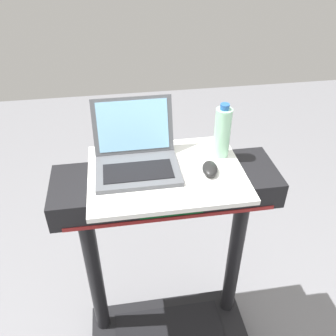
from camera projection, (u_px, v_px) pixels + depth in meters
The scene contains 4 objects.
desk_board at pixel (166, 173), 1.41m from camera, with size 0.60×0.45×0.02m, color white.
laptop at pixel (136, 155), 1.41m from camera, with size 0.32×0.30×0.23m.
computer_mouse at pixel (210, 169), 1.39m from camera, with size 0.06×0.10×0.03m, color black.
water_bottle at pixel (222, 132), 1.44m from camera, with size 0.07×0.07×0.23m.
Camera 1 is at (-0.17, -0.42, 1.94)m, focal length 38.50 mm.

